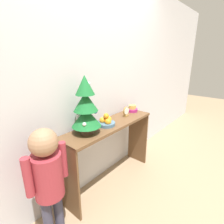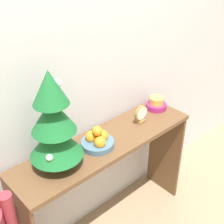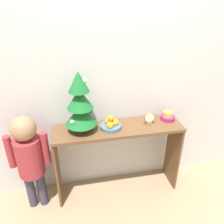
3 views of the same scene
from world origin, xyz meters
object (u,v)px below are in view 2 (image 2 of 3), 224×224
(singing_bowl, at_px, (156,104))
(fruit_bowl, at_px, (98,140))
(desk_clock, at_px, (141,114))
(mini_tree, at_px, (54,124))

(singing_bowl, bearing_deg, fruit_bowl, -174.65)
(singing_bowl, bearing_deg, desk_clock, -166.65)
(mini_tree, distance_m, singing_bowl, 0.92)
(mini_tree, relative_size, fruit_bowl, 2.87)
(mini_tree, bearing_deg, singing_bowl, 2.69)
(desk_clock, bearing_deg, fruit_bowl, -179.34)
(singing_bowl, relative_size, desk_clock, 1.14)
(mini_tree, relative_size, singing_bowl, 3.92)
(mini_tree, bearing_deg, desk_clock, -0.94)
(mini_tree, relative_size, desk_clock, 4.47)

